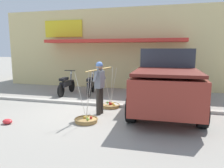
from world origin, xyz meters
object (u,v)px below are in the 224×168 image
at_px(fruit_basket_right_side, 111,105).
at_px(motorcycle_second_in_row, 91,85).
at_px(parked_truck, 166,80).
at_px(fruit_vendor, 100,84).
at_px(motorcycle_nearest_shop, 66,85).
at_px(fruit_basket_left_side, 86,120).
at_px(plastic_litter_bag, 7,121).

relative_size(fruit_basket_right_side, motorcycle_second_in_row, 0.81).
relative_size(fruit_basket_right_side, parked_truck, 0.31).
bearing_deg(fruit_vendor, motorcycle_nearest_shop, 133.96).
xyz_separation_m(fruit_basket_left_side, motorcycle_nearest_shop, (-2.33, 3.42, 0.38)).
height_order(motorcycle_second_in_row, plastic_litter_bag, motorcycle_second_in_row).
bearing_deg(motorcycle_nearest_shop, motorcycle_second_in_row, 8.33).
bearing_deg(motorcycle_nearest_shop, fruit_vendor, -46.04).
xyz_separation_m(fruit_basket_left_side, fruit_basket_right_side, (0.26, 1.73, 0.00)).
bearing_deg(fruit_basket_right_side, plastic_litter_bag, -134.05).
bearing_deg(fruit_basket_left_side, plastic_litter_bag, -161.56).
xyz_separation_m(fruit_vendor, motorcycle_second_in_row, (-1.32, 2.72, -0.53)).
height_order(fruit_basket_right_side, motorcycle_nearest_shop, fruit_basket_right_side).
distance_m(fruit_basket_right_side, motorcycle_second_in_row, 2.38).
height_order(fruit_vendor, plastic_litter_bag, fruit_vendor).
height_order(fruit_basket_left_side, plastic_litter_bag, fruit_basket_left_side).
distance_m(fruit_basket_right_side, motorcycle_nearest_shop, 3.11).
height_order(motorcycle_nearest_shop, parked_truck, parked_truck).
bearing_deg(motorcycle_second_in_row, fruit_basket_right_side, -52.05).
relative_size(fruit_vendor, motorcycle_second_in_row, 0.97).
height_order(fruit_vendor, fruit_basket_right_side, fruit_vendor).
distance_m(motorcycle_nearest_shop, motorcycle_second_in_row, 1.16).
height_order(parked_truck, plastic_litter_bag, parked_truck).
xyz_separation_m(fruit_basket_right_side, plastic_litter_bag, (-2.35, -2.43, -0.01)).
xyz_separation_m(fruit_basket_right_side, motorcycle_second_in_row, (-1.45, 1.85, 0.38)).
relative_size(fruit_vendor, plastic_litter_bag, 6.20).
distance_m(fruit_vendor, plastic_litter_bag, 2.86).
relative_size(parked_truck, plastic_litter_bag, 16.96).
xyz_separation_m(motorcycle_nearest_shop, parked_truck, (4.50, -1.42, 0.58)).
xyz_separation_m(motorcycle_nearest_shop, motorcycle_second_in_row, (1.14, 0.17, 0.00)).
bearing_deg(motorcycle_nearest_shop, fruit_basket_left_side, -55.67).
distance_m(fruit_basket_left_side, parked_truck, 3.10).
bearing_deg(fruit_vendor, motorcycle_second_in_row, 115.84).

